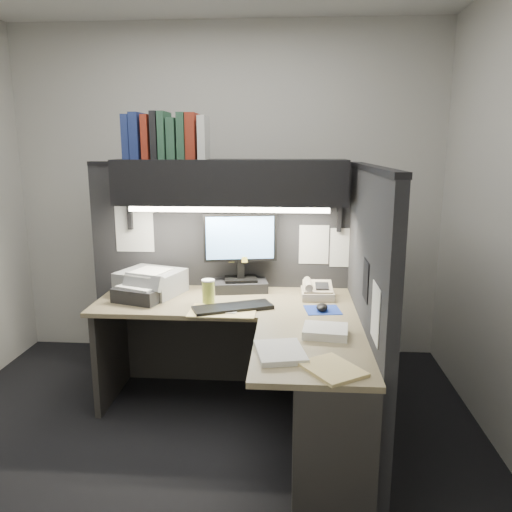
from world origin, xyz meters
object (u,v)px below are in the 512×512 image
at_px(monitor, 241,260).
at_px(keyboard, 233,308).
at_px(desk, 269,379).
at_px(printer, 151,282).
at_px(overhead_shelf, 231,182).
at_px(coffee_cup, 208,292).
at_px(telephone, 317,291).
at_px(notebook_stack, 141,293).

distance_m(monitor, keyboard, 0.48).
relative_size(desk, printer, 4.22).
xyz_separation_m(overhead_shelf, monitor, (0.06, 0.04, -0.55)).
distance_m(keyboard, printer, 0.69).
relative_size(monitor, coffee_cup, 3.67).
height_order(desk, telephone, telephone).
xyz_separation_m(keyboard, notebook_stack, (-0.63, 0.15, 0.03)).
xyz_separation_m(overhead_shelf, printer, (-0.56, -0.07, -0.69)).
xyz_separation_m(desk, telephone, (0.29, 0.66, 0.33)).
xyz_separation_m(coffee_cup, printer, (-0.44, 0.20, 0.01)).
bearing_deg(printer, telephone, 17.75).
height_order(desk, monitor, monitor).
distance_m(printer, notebook_stack, 0.17).
bearing_deg(overhead_shelf, desk, -68.21).
bearing_deg(desk, keyboard, 124.18).
bearing_deg(monitor, desk, -83.08).
height_order(overhead_shelf, telephone, overhead_shelf).
distance_m(desk, telephone, 0.79).
distance_m(overhead_shelf, printer, 0.89).
distance_m(keyboard, telephone, 0.62).
height_order(telephone, printer, printer).
height_order(monitor, telephone, monitor).
distance_m(monitor, coffee_cup, 0.39).
distance_m(overhead_shelf, notebook_stack, 0.96).
relative_size(monitor, notebook_stack, 1.79).
relative_size(telephone, coffee_cup, 1.48).
xyz_separation_m(coffee_cup, notebook_stack, (-0.46, 0.04, -0.03)).
height_order(telephone, notebook_stack, notebook_stack).
bearing_deg(telephone, desk, -116.14).
height_order(keyboard, notebook_stack, notebook_stack).
xyz_separation_m(monitor, notebook_stack, (-0.64, -0.28, -0.17)).
relative_size(telephone, notebook_stack, 0.72).
relative_size(coffee_cup, notebook_stack, 0.49).
distance_m(desk, monitor, 0.97).
relative_size(desk, monitor, 3.08).
height_order(printer, notebook_stack, printer).
distance_m(keyboard, notebook_stack, 0.65).
distance_m(telephone, printer, 1.15).
relative_size(keyboard, printer, 1.23).
relative_size(overhead_shelf, coffee_cup, 10.29).
height_order(keyboard, telephone, telephone).
bearing_deg(monitor, printer, -179.51).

